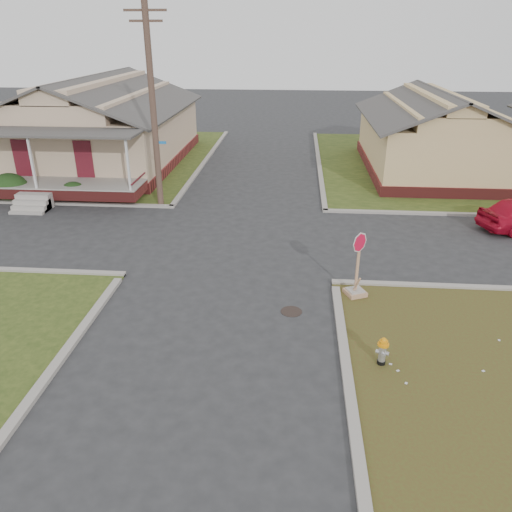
{
  "coord_description": "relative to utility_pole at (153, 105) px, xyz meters",
  "views": [
    {
      "loc": [
        2.2,
        -13.39,
        7.65
      ],
      "look_at": [
        1.02,
        1.0,
        1.1
      ],
      "focal_mm": 35.0,
      "sensor_mm": 36.0,
      "label": 1
    }
  ],
  "objects": [
    {
      "name": "hedge_right",
      "position": [
        -4.34,
        0.21,
        -4.12
      ],
      "size": [
        1.3,
        1.06,
        0.99
      ],
      "primitive_type": "ellipsoid",
      "color": "black",
      "rests_on": "verge_far_left"
    },
    {
      "name": "hedge_left",
      "position": [
        -7.52,
        0.19,
        -4.0
      ],
      "size": [
        1.6,
        1.31,
        1.23
      ],
      "primitive_type": "ellipsoid",
      "color": "black",
      "rests_on": "verge_far_left"
    },
    {
      "name": "verge_far_left",
      "position": [
        -8.8,
        9.1,
        -4.64
      ],
      "size": [
        19.0,
        19.0,
        0.05
      ],
      "primitive_type": "cube",
      "color": "#2D4117",
      "rests_on": "ground"
    },
    {
      "name": "fire_hydrant",
      "position": [
        8.68,
        -11.83,
        -4.19
      ],
      "size": [
        0.28,
        0.28,
        0.76
      ],
      "rotation": [
        0.0,
        0.0,
        -0.35
      ],
      "color": "black",
      "rests_on": "ground"
    },
    {
      "name": "stop_sign",
      "position": [
        8.38,
        -8.27,
        -4.16
      ],
      "size": [
        0.6,
        0.59,
        2.11
      ],
      "rotation": [
        0.0,
        0.0,
        0.42
      ],
      "color": "tan",
      "rests_on": "ground"
    },
    {
      "name": "utility_pole",
      "position": [
        0.0,
        0.0,
        0.0
      ],
      "size": [
        1.8,
        0.28,
        9.0
      ],
      "color": "#432F27",
      "rests_on": "ground"
    },
    {
      "name": "manhole",
      "position": [
        6.4,
        -9.4,
        -4.66
      ],
      "size": [
        0.64,
        0.64,
        0.01
      ],
      "primitive_type": "cylinder",
      "color": "black",
      "rests_on": "ground"
    },
    {
      "name": "side_house_yellow",
      "position": [
        14.2,
        7.6,
        -2.47
      ],
      "size": [
        7.6,
        11.6,
        4.7
      ],
      "color": "maroon",
      "rests_on": "ground"
    },
    {
      "name": "curbs",
      "position": [
        4.2,
        -3.9,
        -4.66
      ],
      "size": [
        80.0,
        40.0,
        0.12
      ],
      "primitive_type": null,
      "color": "gray",
      "rests_on": "ground"
    },
    {
      "name": "corner_house",
      "position": [
        -5.8,
        7.78,
        -2.38
      ],
      "size": [
        10.1,
        15.5,
        5.3
      ],
      "color": "maroon",
      "rests_on": "ground"
    },
    {
      "name": "ground",
      "position": [
        4.2,
        -8.9,
        -4.66
      ],
      "size": [
        120.0,
        120.0,
        0.0
      ],
      "primitive_type": "plane",
      "color": "#28282A",
      "rests_on": "ground"
    }
  ]
}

